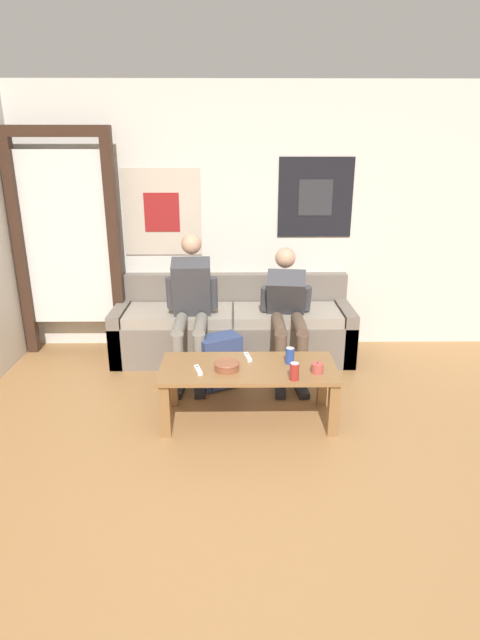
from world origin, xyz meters
TOP-DOWN VIEW (x-y plane):
  - ground_plane at (0.00, 0.00)m, footprint 18.00×18.00m
  - wall_back at (-0.00, 2.93)m, footprint 10.00×0.07m
  - door_frame at (-1.69, 2.71)m, footprint 1.00×0.10m
  - couch at (-0.11, 2.57)m, footprint 2.29×0.71m
  - coffee_table at (0.00, 1.33)m, footprint 1.30×0.56m
  - person_seated_adult at (-0.49, 2.21)m, footprint 0.47×0.90m
  - person_seated_teen at (0.38, 2.22)m, footprint 0.47×1.00m
  - backpack at (-0.23, 1.89)m, footprint 0.41×0.36m
  - ceramic_bowl at (-0.16, 1.27)m, footprint 0.19×0.19m
  - pillar_candle at (0.49, 1.22)m, footprint 0.09×0.09m
  - drink_can_blue at (0.31, 1.38)m, footprint 0.07×0.07m
  - drink_can_red at (0.31, 1.11)m, footprint 0.07×0.07m
  - game_controller_near_left at (0.00, 1.48)m, footprint 0.06×0.15m
  - game_controller_near_right at (-0.36, 1.25)m, footprint 0.07×0.15m

SIDE VIEW (x-z plane):
  - ground_plane at x=0.00m, z-range 0.00..0.00m
  - backpack at x=-0.23m, z-range -0.01..0.44m
  - couch at x=-0.11m, z-range -0.11..0.66m
  - coffee_table at x=0.00m, z-range 0.14..0.58m
  - game_controller_near_left at x=0.00m, z-range 0.43..0.46m
  - game_controller_near_right at x=-0.36m, z-range 0.43..0.46m
  - ceramic_bowl at x=-0.16m, z-range 0.44..0.50m
  - pillar_candle at x=0.49m, z-range 0.43..0.51m
  - drink_can_blue at x=0.31m, z-range 0.43..0.56m
  - drink_can_red at x=0.31m, z-range 0.43..0.56m
  - person_seated_teen at x=0.38m, z-range 0.06..1.15m
  - person_seated_adult at x=-0.49m, z-range 0.05..1.28m
  - door_frame at x=-1.69m, z-range 0.12..2.27m
  - wall_back at x=0.00m, z-range 0.00..2.55m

